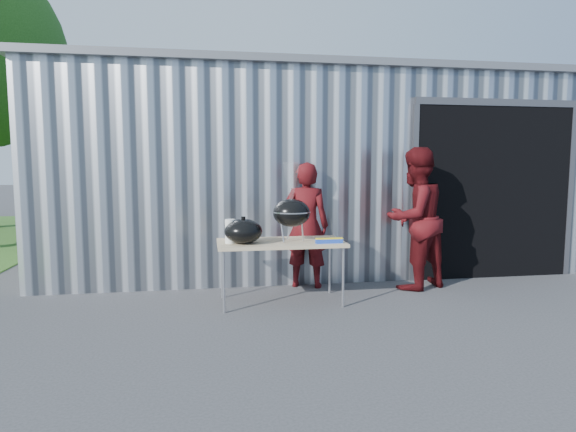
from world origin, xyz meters
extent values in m
plane|color=#38383B|center=(0.00, 0.00, 0.00)|extent=(80.00, 80.00, 0.00)
cube|color=silver|center=(0.80, 4.70, 1.50)|extent=(8.00, 6.00, 3.00)
cube|color=slate|center=(0.80, 4.70, 3.05)|extent=(8.20, 6.20, 0.10)
cube|color=black|center=(3.30, 2.27, 1.25)|extent=(2.40, 1.20, 2.50)
cube|color=#4C4C51|center=(3.30, 1.70, 2.55)|extent=(2.52, 0.08, 0.10)
cube|color=tan|center=(0.02, 0.89, 0.73)|extent=(1.50, 0.75, 0.04)
cylinder|color=silver|center=(-0.67, 0.58, 0.35)|extent=(0.03, 0.03, 0.71)
cylinder|color=silver|center=(0.71, 0.58, 0.35)|extent=(0.03, 0.03, 0.71)
cylinder|color=silver|center=(-0.67, 1.21, 0.35)|extent=(0.03, 0.03, 0.71)
cylinder|color=silver|center=(0.71, 1.21, 0.35)|extent=(0.03, 0.03, 0.71)
ellipsoid|color=black|center=(0.15, 0.88, 1.09)|extent=(0.44, 0.44, 0.33)
cylinder|color=silver|center=(0.15, 0.88, 1.10)|extent=(0.45, 0.45, 0.02)
cylinder|color=silver|center=(0.15, 0.88, 1.11)|extent=(0.43, 0.43, 0.01)
cylinder|color=silver|center=(0.15, 1.02, 0.87)|extent=(0.02, 0.02, 0.24)
cylinder|color=silver|center=(0.03, 0.81, 0.87)|extent=(0.02, 0.02, 0.24)
cylinder|color=silver|center=(0.27, 0.81, 0.87)|extent=(0.02, 0.02, 0.24)
cylinder|color=#CA7648|center=(0.01, 0.88, 1.13)|extent=(0.02, 0.14, 0.02)
cylinder|color=#CA7648|center=(0.04, 0.88, 1.13)|extent=(0.02, 0.14, 0.02)
cylinder|color=#CA7648|center=(0.08, 0.88, 1.13)|extent=(0.02, 0.14, 0.02)
cylinder|color=#CA7648|center=(0.11, 0.88, 1.13)|extent=(0.02, 0.14, 0.02)
cylinder|color=#CA7648|center=(0.14, 0.88, 1.13)|extent=(0.02, 0.14, 0.02)
cylinder|color=#CA7648|center=(0.17, 0.88, 1.13)|extent=(0.02, 0.14, 0.02)
cylinder|color=#CA7648|center=(0.20, 0.88, 1.13)|extent=(0.02, 0.14, 0.02)
cylinder|color=#CA7648|center=(0.23, 0.88, 1.13)|extent=(0.02, 0.14, 0.02)
cylinder|color=#CA7648|center=(0.26, 0.88, 1.13)|extent=(0.02, 0.14, 0.02)
cylinder|color=#CA7648|center=(0.29, 0.88, 1.13)|extent=(0.02, 0.14, 0.02)
cone|color=silver|center=(0.15, 0.88, 1.41)|extent=(0.20, 0.20, 0.55)
ellipsoid|color=black|center=(-0.43, 0.79, 0.89)|extent=(0.44, 0.44, 0.29)
cylinder|color=black|center=(-0.43, 0.79, 1.05)|extent=(0.05, 0.05, 0.03)
cylinder|color=white|center=(-0.58, 0.84, 0.89)|extent=(0.12, 0.12, 0.28)
cube|color=white|center=(-0.53, 1.10, 0.80)|extent=(0.20, 0.15, 0.10)
cube|color=#1B40B3|center=(0.56, 0.64, 0.78)|extent=(0.32, 0.05, 0.05)
cube|color=yellow|center=(0.56, 0.64, 0.81)|extent=(0.32, 0.05, 0.01)
imported|color=#450B0E|center=(0.48, 1.59, 0.85)|extent=(0.72, 0.59, 1.69)
imported|color=#450B0E|center=(1.90, 1.28, 0.95)|extent=(1.13, 1.03, 1.89)
camera|label=1|loc=(-0.82, -4.73, 1.65)|focal=30.00mm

